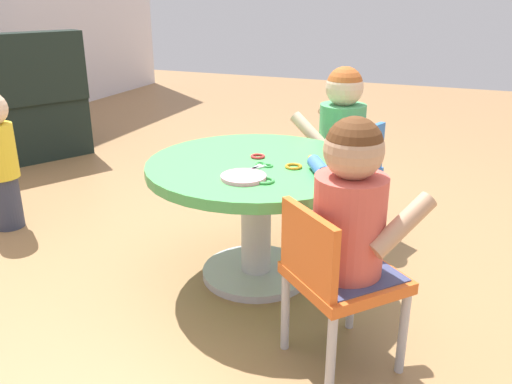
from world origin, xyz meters
TOP-DOWN VIEW (x-y plane):
  - ground_plane at (0.00, 0.00)m, footprint 10.00×10.00m
  - craft_table at (0.00, 0.00)m, footprint 0.84×0.84m
  - child_chair_left at (-0.43, -0.42)m, footprint 0.42×0.42m
  - seated_child_left at (-0.40, -0.45)m, footprint 0.44×0.43m
  - child_chair_right at (0.55, -0.23)m, footprint 0.38×0.38m
  - seated_child_right at (0.57, -0.20)m, footprint 0.37×0.42m
  - armchair_dark at (1.03, 2.15)m, footprint 0.96×0.97m
  - rolling_pin at (-0.05, -0.26)m, footprint 0.21×0.14m
  - craft_scissors at (-0.05, -0.04)m, footprint 0.14×0.09m
  - playdough_blob_0 at (-0.20, -0.03)m, footprint 0.16×0.16m
  - cookie_cutter_0 at (0.06, 0.01)m, footprint 0.06×0.06m
  - cookie_cutter_1 at (-0.01, -0.15)m, footprint 0.06×0.06m
  - cookie_cutter_2 at (-0.20, -0.11)m, footprint 0.07×0.07m

SIDE VIEW (x-z plane):
  - ground_plane at x=0.00m, z-range 0.00..0.00m
  - child_chair_left at x=-0.43m, z-range 0.04..0.57m
  - child_chair_right at x=0.55m, z-range 0.04..0.57m
  - armchair_dark at x=1.03m, z-range -0.12..0.73m
  - craft_table at x=0.00m, z-range 0.12..0.61m
  - craft_scissors at x=-0.05m, z-range 0.49..0.50m
  - cookie_cutter_0 at x=0.06m, z-range 0.49..0.50m
  - cookie_cutter_1 at x=-0.01m, z-range 0.49..0.50m
  - cookie_cutter_2 at x=-0.20m, z-range 0.49..0.50m
  - playdough_blob_0 at x=-0.20m, z-range 0.49..0.50m
  - rolling_pin at x=-0.05m, z-range 0.49..0.54m
  - seated_child_left at x=-0.40m, z-range 0.28..0.79m
  - seated_child_right at x=0.57m, z-range 0.28..0.79m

